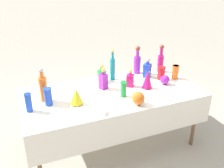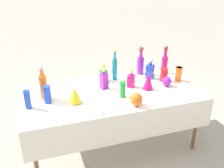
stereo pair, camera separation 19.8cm
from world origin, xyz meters
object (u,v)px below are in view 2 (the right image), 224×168
(square_decanter_0, at_px, (104,80))
(round_bowl_1, at_px, (167,81))
(slender_vase_2, at_px, (27,99))
(round_bowl_0, at_px, (136,99))
(fluted_vase_1, at_px, (75,95))
(cardboard_box_behind_left, at_px, (117,96))
(square_decanter_3, at_px, (150,70))
(slender_vase_0, at_px, (123,89))
(tall_bottle_1, at_px, (115,68))
(slender_vase_3, at_px, (179,73))
(tall_bottle_3, at_px, (141,63))
(square_decanter_2, at_px, (131,80))
(slender_vase_1, at_px, (47,94))
(tall_bottle_2, at_px, (43,85))
(tall_bottle_0, at_px, (165,62))
(square_decanter_1, at_px, (103,75))
(slender_vase_4, at_px, (164,74))
(fluted_vase_0, at_px, (148,80))

(square_decanter_0, xyz_separation_m, round_bowl_1, (0.75, -0.18, -0.04))
(slender_vase_2, relative_size, round_bowl_0, 1.35)
(fluted_vase_1, distance_m, cardboard_box_behind_left, 1.46)
(square_decanter_3, distance_m, slender_vase_2, 1.57)
(slender_vase_0, bearing_deg, tall_bottle_1, 82.35)
(square_decanter_0, distance_m, slender_vase_2, 0.90)
(slender_vase_3, bearing_deg, tall_bottle_3, 136.05)
(square_decanter_3, relative_size, fluted_vase_1, 1.48)
(square_decanter_2, relative_size, slender_vase_2, 1.12)
(slender_vase_1, xyz_separation_m, fluted_vase_1, (0.28, -0.09, -0.01))
(round_bowl_1, xyz_separation_m, cardboard_box_behind_left, (-0.31, 0.94, -0.62))
(tall_bottle_2, bearing_deg, square_decanter_2, -1.31)
(slender_vase_0, bearing_deg, slender_vase_1, 171.38)
(tall_bottle_0, height_order, square_decanter_1, tall_bottle_0)
(slender_vase_4, bearing_deg, round_bowl_0, -140.63)
(tall_bottle_3, xyz_separation_m, round_bowl_1, (0.15, -0.46, -0.09))
(tall_bottle_2, relative_size, tall_bottle_3, 1.01)
(fluted_vase_0, bearing_deg, slender_vase_3, 13.23)
(tall_bottle_3, relative_size, square_decanter_2, 1.71)
(cardboard_box_behind_left, bearing_deg, tall_bottle_3, -71.05)
(square_decanter_2, height_order, square_decanter_3, square_decanter_3)
(square_decanter_2, relative_size, round_bowl_0, 1.52)
(slender_vase_4, xyz_separation_m, round_bowl_1, (-0.04, -0.15, -0.03))
(slender_vase_2, bearing_deg, slender_vase_1, 15.64)
(tall_bottle_0, distance_m, tall_bottle_1, 0.72)
(tall_bottle_2, height_order, tall_bottle_3, tall_bottle_2)
(square_decanter_1, height_order, slender_vase_2, square_decanter_1)
(slender_vase_1, height_order, fluted_vase_0, fluted_vase_0)
(square_decanter_1, height_order, fluted_vase_1, square_decanter_1)
(tall_bottle_1, bearing_deg, tall_bottle_2, -164.62)
(square_decanter_2, distance_m, slender_vase_4, 0.47)
(tall_bottle_0, bearing_deg, fluted_vase_0, -137.07)
(slender_vase_0, xyz_separation_m, slender_vase_3, (0.83, 0.20, 0.00))
(slender_vase_2, bearing_deg, tall_bottle_0, 13.19)
(slender_vase_4, distance_m, fluted_vase_1, 1.21)
(slender_vase_0, xyz_separation_m, fluted_vase_1, (-0.53, 0.03, -0.00))
(fluted_vase_0, bearing_deg, square_decanter_1, 138.33)
(square_decanter_0, xyz_separation_m, round_bowl_0, (0.21, -0.50, -0.03))
(tall_bottle_1, xyz_separation_m, slender_vase_1, (-0.88, -0.36, -0.06))
(square_decanter_3, bearing_deg, round_bowl_0, -126.33)
(square_decanter_1, distance_m, square_decanter_2, 0.39)
(tall_bottle_0, height_order, slender_vase_1, tall_bottle_0)
(square_decanter_0, bearing_deg, round_bowl_0, -67.64)
(round_bowl_1, bearing_deg, fluted_vase_1, -176.59)
(square_decanter_1, distance_m, slender_vase_0, 0.49)
(tall_bottle_1, bearing_deg, cardboard_box_behind_left, 67.38)
(tall_bottle_2, distance_m, tall_bottle_3, 1.34)
(tall_bottle_1, relative_size, slender_vase_1, 2.08)
(tall_bottle_3, bearing_deg, fluted_vase_0, -102.44)
(tall_bottle_1, distance_m, square_decanter_2, 0.31)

